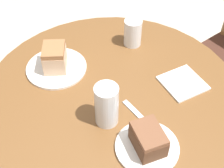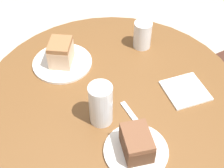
% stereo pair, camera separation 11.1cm
% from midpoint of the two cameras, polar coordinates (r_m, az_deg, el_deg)
% --- Properties ---
extents(table, '(0.96, 0.96, 0.78)m').
position_cam_midpoint_polar(table, '(1.27, 2.51, -6.93)').
color(table, brown).
rests_on(table, ground_plane).
extents(plate_near, '(0.20, 0.20, 0.01)m').
position_cam_midpoint_polar(plate_near, '(0.99, 7.68, -12.20)').
color(plate_near, white).
rests_on(plate_near, table).
extents(plate_far, '(0.23, 0.23, 0.01)m').
position_cam_midpoint_polar(plate_far, '(1.25, -6.56, 3.77)').
color(plate_far, white).
rests_on(plate_far, table).
extents(cake_slice_near, '(0.13, 0.12, 0.08)m').
position_cam_midpoint_polar(cake_slice_near, '(0.95, 7.94, -10.80)').
color(cake_slice_near, brown).
rests_on(cake_slice_near, plate_near).
extents(cake_slice_far, '(0.13, 0.13, 0.10)m').
position_cam_midpoint_polar(cake_slice_far, '(1.21, -6.77, 5.62)').
color(cake_slice_far, beige).
rests_on(cake_slice_far, plate_far).
extents(glass_lemonade, '(0.07, 0.07, 0.11)m').
position_cam_midpoint_polar(glass_lemonade, '(1.31, 8.02, 8.61)').
color(glass_lemonade, beige).
rests_on(glass_lemonade, table).
extents(glass_water, '(0.08, 0.08, 0.15)m').
position_cam_midpoint_polar(glass_water, '(1.00, 1.12, -4.18)').
color(glass_water, silver).
rests_on(glass_water, table).
extents(napkin_stack, '(0.18, 0.18, 0.01)m').
position_cam_midpoint_polar(napkin_stack, '(1.18, 15.91, -1.29)').
color(napkin_stack, white).
rests_on(napkin_stack, table).
extents(fork, '(0.17, 0.03, 0.00)m').
position_cam_midpoint_polar(fork, '(1.06, 7.16, -6.51)').
color(fork, silver).
rests_on(fork, table).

